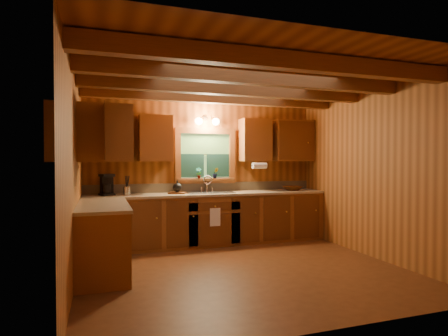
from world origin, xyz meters
name	(u,v)px	position (x,y,z in m)	size (l,w,h in m)	color
room	(243,173)	(0.00, 0.00, 1.30)	(4.20, 4.20, 4.20)	#502B13
ceiling_beams	(243,84)	(0.00, 0.00, 2.49)	(4.20, 2.54, 0.18)	brown
base_cabinets	(186,224)	(-0.49, 1.28, 0.43)	(4.20, 2.22, 0.86)	brown
countertop	(187,196)	(-0.48, 1.29, 0.88)	(4.20, 2.24, 0.04)	tan
backsplash	(205,187)	(0.00, 1.89, 0.98)	(4.20, 0.02, 0.16)	#9A8767
dishwasher_panel	(127,235)	(-1.47, 0.68, 0.43)	(0.02, 0.60, 0.80)	white
upper_cabinets	(180,138)	(-0.56, 1.42, 1.84)	(4.19, 1.77, 0.78)	brown
window	(205,157)	(0.00, 1.87, 1.53)	(1.12, 0.08, 1.00)	brown
window_sill	(206,180)	(0.00, 1.82, 1.12)	(1.06, 0.14, 0.04)	brown
wall_sconce	(207,121)	(0.00, 1.75, 2.16)	(0.45, 0.21, 0.17)	black
paper_towel_roll	(259,166)	(0.92, 1.53, 1.37)	(0.11, 0.11, 0.27)	white
dish_towel	(215,217)	(0.00, 1.26, 0.52)	(0.18, 0.01, 0.30)	white
sink	(209,195)	(0.00, 1.60, 0.86)	(0.82, 0.48, 0.43)	silver
coffee_maker	(107,185)	(-1.71, 1.69, 1.07)	(0.20, 0.25, 0.35)	black
utensil_crock	(127,190)	(-1.40, 1.62, 0.98)	(0.11, 0.11, 0.32)	silver
cutting_board	(177,193)	(-0.57, 1.59, 0.91)	(0.28, 0.20, 0.03)	#552C12
teakettle	(177,188)	(-0.57, 1.59, 1.01)	(0.16, 0.16, 0.20)	black
wicker_basket	(292,188)	(1.62, 1.57, 0.94)	(0.34, 0.34, 0.08)	#48230C
potted_plant_left	(199,173)	(-0.14, 1.80, 1.24)	(0.11, 0.07, 0.20)	#552C12
potted_plant_right	(215,173)	(0.17, 1.80, 1.24)	(0.11, 0.09, 0.19)	#552C12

